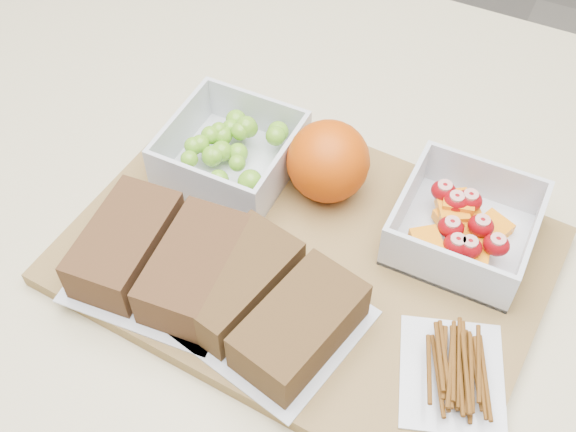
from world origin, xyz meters
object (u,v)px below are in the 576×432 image
at_px(grape_container, 232,151).
at_px(cutting_board, 306,256).
at_px(fruit_container, 464,227).
at_px(sandwich_bag_center, 268,305).
at_px(sandwich_bag_left, 160,257).
at_px(orange, 328,161).
at_px(pretzel_bag, 454,369).

bearing_deg(grape_container, cutting_board, -29.70).
distance_m(grape_container, fruit_container, 0.23).
bearing_deg(fruit_container, sandwich_bag_center, -128.40).
height_order(grape_container, fruit_container, same).
xyz_separation_m(sandwich_bag_left, sandwich_bag_center, (0.11, -0.00, -0.00)).
bearing_deg(grape_container, sandwich_bag_center, -51.77).
bearing_deg(orange, cutting_board, -79.37).
height_order(grape_container, sandwich_bag_center, grape_container).
distance_m(grape_container, sandwich_bag_left, 0.14).
relative_size(cutting_board, orange, 5.29).
bearing_deg(pretzel_bag, orange, 141.41).
height_order(grape_container, orange, orange).
distance_m(cutting_board, orange, 0.09).
bearing_deg(orange, grape_container, -171.91).
bearing_deg(pretzel_bag, sandwich_bag_center, -173.44).
bearing_deg(sandwich_bag_center, pretzel_bag, 6.56).
height_order(fruit_container, sandwich_bag_center, fruit_container).
relative_size(cutting_board, grape_container, 3.51).
relative_size(cutting_board, fruit_container, 3.50).
bearing_deg(sandwich_bag_left, orange, 59.26).
bearing_deg(fruit_container, pretzel_bag, -75.07).
xyz_separation_m(cutting_board, sandwich_bag_center, (0.00, -0.08, 0.03)).
height_order(sandwich_bag_left, sandwich_bag_center, same).
relative_size(fruit_container, orange, 1.51).
height_order(cutting_board, sandwich_bag_left, sandwich_bag_left).
height_order(sandwich_bag_center, pretzel_bag, sandwich_bag_center).
bearing_deg(pretzel_bag, fruit_container, 104.93).
distance_m(sandwich_bag_center, pretzel_bag, 0.16).
height_order(grape_container, pretzel_bag, grape_container).
xyz_separation_m(orange, sandwich_bag_center, (0.02, -0.16, -0.02)).
relative_size(fruit_container, sandwich_bag_left, 0.77).
xyz_separation_m(orange, pretzel_bag, (0.17, -0.14, -0.03)).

